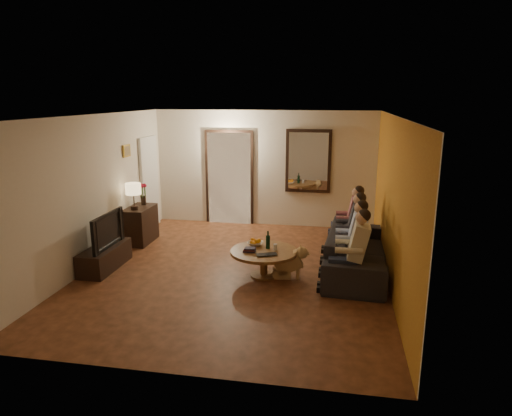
% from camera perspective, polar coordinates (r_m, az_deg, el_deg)
% --- Properties ---
extents(floor, '(5.00, 6.00, 0.01)m').
position_cam_1_polar(floor, '(7.84, -2.57, -7.90)').
color(floor, '#432312').
rests_on(floor, ground).
extents(ceiling, '(5.00, 6.00, 0.01)m').
position_cam_1_polar(ceiling, '(7.29, -2.79, 11.45)').
color(ceiling, white).
rests_on(ceiling, back_wall).
extents(back_wall, '(5.00, 0.02, 2.60)m').
position_cam_1_polar(back_wall, '(10.35, 0.99, 4.94)').
color(back_wall, beige).
rests_on(back_wall, floor).
extents(front_wall, '(5.00, 0.02, 2.60)m').
position_cam_1_polar(front_wall, '(4.69, -10.81, -6.40)').
color(front_wall, beige).
rests_on(front_wall, floor).
extents(left_wall, '(0.02, 6.00, 2.60)m').
position_cam_1_polar(left_wall, '(8.36, -19.65, 1.98)').
color(left_wall, beige).
rests_on(left_wall, floor).
extents(right_wall, '(0.02, 6.00, 2.60)m').
position_cam_1_polar(right_wall, '(7.33, 16.76, 0.62)').
color(right_wall, beige).
rests_on(right_wall, floor).
extents(orange_accent, '(0.01, 6.00, 2.60)m').
position_cam_1_polar(orange_accent, '(7.33, 16.68, 0.63)').
color(orange_accent, '#B8681F').
rests_on(orange_accent, right_wall).
extents(kitchen_doorway, '(1.00, 0.06, 2.10)m').
position_cam_1_polar(kitchen_doorway, '(10.53, -3.35, 3.69)').
color(kitchen_doorway, '#FFE0A5').
rests_on(kitchen_doorway, floor).
extents(door_trim, '(1.12, 0.04, 2.22)m').
position_cam_1_polar(door_trim, '(10.52, -3.36, 3.68)').
color(door_trim, black).
rests_on(door_trim, floor).
extents(fridge_glimpse, '(0.45, 0.03, 1.70)m').
position_cam_1_polar(fridge_glimpse, '(10.51, -2.00, 2.85)').
color(fridge_glimpse, silver).
rests_on(fridge_glimpse, floor).
extents(mirror_frame, '(1.00, 0.05, 1.40)m').
position_cam_1_polar(mirror_frame, '(10.17, 6.56, 5.83)').
color(mirror_frame, black).
rests_on(mirror_frame, back_wall).
extents(mirror_glass, '(0.86, 0.02, 1.26)m').
position_cam_1_polar(mirror_glass, '(10.14, 6.54, 5.81)').
color(mirror_glass, white).
rests_on(mirror_glass, back_wall).
extents(white_door, '(0.06, 0.85, 2.04)m').
position_cam_1_polar(white_door, '(10.42, -13.15, 3.07)').
color(white_door, white).
rests_on(white_door, floor).
extents(framed_art, '(0.03, 0.28, 0.24)m').
position_cam_1_polar(framed_art, '(9.40, -15.87, 6.90)').
color(framed_art, '#B28C33').
rests_on(framed_art, left_wall).
extents(art_canvas, '(0.01, 0.22, 0.18)m').
position_cam_1_polar(art_canvas, '(9.39, -15.79, 6.90)').
color(art_canvas, brown).
rests_on(art_canvas, left_wall).
extents(dresser, '(0.45, 0.82, 0.73)m').
position_cam_1_polar(dresser, '(9.53, -14.26, -2.03)').
color(dresser, black).
rests_on(dresser, floor).
extents(table_lamp, '(0.30, 0.30, 0.54)m').
position_cam_1_polar(table_lamp, '(9.19, -15.05, 1.42)').
color(table_lamp, beige).
rests_on(table_lamp, dresser).
extents(flower_vase, '(0.14, 0.14, 0.44)m').
position_cam_1_polar(flower_vase, '(9.59, -13.93, 1.69)').
color(flower_vase, '#AC122C').
rests_on(flower_vase, dresser).
extents(tv_stand, '(0.45, 1.17, 0.39)m').
position_cam_1_polar(tv_stand, '(8.32, -18.37, -5.89)').
color(tv_stand, black).
rests_on(tv_stand, floor).
extents(tv, '(1.03, 0.14, 0.59)m').
position_cam_1_polar(tv, '(8.17, -18.64, -2.64)').
color(tv, black).
rests_on(tv, tv_stand).
extents(sofa, '(2.53, 1.15, 0.72)m').
position_cam_1_polar(sofa, '(7.93, 12.57, -5.21)').
color(sofa, black).
rests_on(sofa, floor).
extents(person_a, '(0.60, 0.40, 1.20)m').
position_cam_1_polar(person_a, '(6.99, 12.12, -5.70)').
color(person_a, tan).
rests_on(person_a, sofa).
extents(person_b, '(0.60, 0.40, 1.20)m').
position_cam_1_polar(person_b, '(7.56, 11.99, -4.19)').
color(person_b, tan).
rests_on(person_b, sofa).
extents(person_c, '(0.60, 0.40, 1.20)m').
position_cam_1_polar(person_c, '(8.14, 11.87, -2.90)').
color(person_c, tan).
rests_on(person_c, sofa).
extents(person_d, '(0.60, 0.40, 1.20)m').
position_cam_1_polar(person_d, '(8.71, 11.77, -1.78)').
color(person_d, tan).
rests_on(person_d, sofa).
extents(dog, '(0.58, 0.30, 0.56)m').
position_cam_1_polar(dog, '(7.48, 4.04, -6.70)').
color(dog, '#AD7D50').
rests_on(dog, floor).
extents(coffee_table, '(1.41, 1.41, 0.45)m').
position_cam_1_polar(coffee_table, '(7.55, 0.99, -6.92)').
color(coffee_table, brown).
rests_on(coffee_table, floor).
extents(bowl, '(0.26, 0.26, 0.06)m').
position_cam_1_polar(bowl, '(7.70, -0.07, -4.48)').
color(bowl, white).
rests_on(bowl, coffee_table).
extents(oranges, '(0.20, 0.20, 0.08)m').
position_cam_1_polar(oranges, '(7.68, -0.07, -4.00)').
color(oranges, orange).
rests_on(oranges, bowl).
extents(wine_bottle, '(0.07, 0.07, 0.31)m').
position_cam_1_polar(wine_bottle, '(7.51, 1.50, -3.96)').
color(wine_bottle, black).
rests_on(wine_bottle, coffee_table).
extents(wine_glass, '(0.06, 0.06, 0.10)m').
position_cam_1_polar(wine_glass, '(7.48, 2.43, -4.90)').
color(wine_glass, silver).
rests_on(wine_glass, coffee_table).
extents(book_stack, '(0.20, 0.15, 0.07)m').
position_cam_1_polar(book_stack, '(7.41, -0.81, -5.20)').
color(book_stack, black).
rests_on(book_stack, coffee_table).
extents(laptop, '(0.39, 0.32, 0.03)m').
position_cam_1_polar(laptop, '(7.20, 1.43, -5.97)').
color(laptop, black).
rests_on(laptop, coffee_table).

